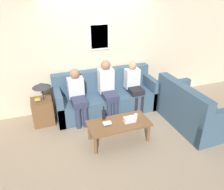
{
  "coord_description": "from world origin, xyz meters",
  "views": [
    {
      "loc": [
        -1.44,
        -3.89,
        2.75
      ],
      "look_at": [
        -0.07,
        -0.12,
        0.72
      ],
      "focal_mm": 35.0,
      "sensor_mm": 36.0,
      "label": 1
    }
  ],
  "objects_px": {
    "coffee_table": "(119,125)",
    "wine_bottle": "(104,114)",
    "couch_side": "(190,111)",
    "person_right": "(134,84)",
    "couch_main": "(106,98)",
    "person_left": "(77,94)",
    "person_middle": "(108,87)",
    "drinking_glass": "(136,116)"
  },
  "relations": [
    {
      "from": "couch_side",
      "to": "person_middle",
      "type": "distance_m",
      "value": 1.86
    },
    {
      "from": "person_left",
      "to": "person_right",
      "type": "distance_m",
      "value": 1.37
    },
    {
      "from": "person_right",
      "to": "couch_main",
      "type": "bearing_deg",
      "value": 168.55
    },
    {
      "from": "couch_side",
      "to": "person_right",
      "type": "relative_size",
      "value": 1.34
    },
    {
      "from": "couch_main",
      "to": "person_middle",
      "type": "xyz_separation_m",
      "value": [
        -0.0,
        -0.15,
        0.35
      ]
    },
    {
      "from": "couch_side",
      "to": "person_left",
      "type": "relative_size",
      "value": 1.35
    },
    {
      "from": "couch_main",
      "to": "person_middle",
      "type": "relative_size",
      "value": 1.86
    },
    {
      "from": "couch_side",
      "to": "coffee_table",
      "type": "distance_m",
      "value": 1.63
    },
    {
      "from": "person_middle",
      "to": "couch_main",
      "type": "bearing_deg",
      "value": 88.48
    },
    {
      "from": "coffee_table",
      "to": "drinking_glass",
      "type": "xyz_separation_m",
      "value": [
        0.36,
        0.01,
        0.11
      ]
    },
    {
      "from": "person_middle",
      "to": "couch_side",
      "type": "bearing_deg",
      "value": -35.11
    },
    {
      "from": "person_left",
      "to": "person_middle",
      "type": "distance_m",
      "value": 0.7
    },
    {
      "from": "coffee_table",
      "to": "wine_bottle",
      "type": "bearing_deg",
      "value": 135.16
    },
    {
      "from": "person_left",
      "to": "person_right",
      "type": "xyz_separation_m",
      "value": [
        1.36,
        0.04,
        -0.0
      ]
    },
    {
      "from": "person_right",
      "to": "person_left",
      "type": "bearing_deg",
      "value": -178.24
    },
    {
      "from": "couch_side",
      "to": "coffee_table",
      "type": "height_order",
      "value": "couch_side"
    },
    {
      "from": "drinking_glass",
      "to": "person_middle",
      "type": "height_order",
      "value": "person_middle"
    },
    {
      "from": "person_left",
      "to": "person_middle",
      "type": "height_order",
      "value": "person_middle"
    },
    {
      "from": "wine_bottle",
      "to": "couch_side",
      "type": "bearing_deg",
      "value": -7.56
    },
    {
      "from": "coffee_table",
      "to": "person_left",
      "type": "distance_m",
      "value": 1.19
    },
    {
      "from": "coffee_table",
      "to": "person_right",
      "type": "distance_m",
      "value": 1.35
    },
    {
      "from": "couch_main",
      "to": "couch_side",
      "type": "relative_size",
      "value": 1.5
    },
    {
      "from": "couch_main",
      "to": "drinking_glass",
      "type": "distance_m",
      "value": 1.2
    },
    {
      "from": "couch_main",
      "to": "coffee_table",
      "type": "relative_size",
      "value": 2.01
    },
    {
      "from": "wine_bottle",
      "to": "person_left",
      "type": "distance_m",
      "value": 0.86
    },
    {
      "from": "coffee_table",
      "to": "couch_side",
      "type": "bearing_deg",
      "value": -0.76
    },
    {
      "from": "coffee_table",
      "to": "wine_bottle",
      "type": "relative_size",
      "value": 4.25
    },
    {
      "from": "drinking_glass",
      "to": "person_middle",
      "type": "relative_size",
      "value": 0.08
    },
    {
      "from": "coffee_table",
      "to": "person_middle",
      "type": "distance_m",
      "value": 1.09
    },
    {
      "from": "couch_main",
      "to": "person_right",
      "type": "distance_m",
      "value": 0.74
    },
    {
      "from": "drinking_glass",
      "to": "person_middle",
      "type": "xyz_separation_m",
      "value": [
        -0.23,
        1.02,
        0.23
      ]
    },
    {
      "from": "couch_side",
      "to": "drinking_glass",
      "type": "distance_m",
      "value": 1.27
    },
    {
      "from": "wine_bottle",
      "to": "person_right",
      "type": "relative_size",
      "value": 0.24
    },
    {
      "from": "drinking_glass",
      "to": "person_right",
      "type": "bearing_deg",
      "value": 67.2
    },
    {
      "from": "wine_bottle",
      "to": "person_left",
      "type": "bearing_deg",
      "value": 113.76
    },
    {
      "from": "person_middle",
      "to": "person_right",
      "type": "relative_size",
      "value": 1.09
    },
    {
      "from": "couch_main",
      "to": "wine_bottle",
      "type": "height_order",
      "value": "couch_main"
    },
    {
      "from": "drinking_glass",
      "to": "coffee_table",
      "type": "bearing_deg",
      "value": -178.05
    },
    {
      "from": "couch_side",
      "to": "wine_bottle",
      "type": "bearing_deg",
      "value": 82.44
    },
    {
      "from": "couch_side",
      "to": "person_left",
      "type": "xyz_separation_m",
      "value": [
        -2.2,
        1.03,
        0.31
      ]
    },
    {
      "from": "coffee_table",
      "to": "person_left",
      "type": "height_order",
      "value": "person_left"
    },
    {
      "from": "wine_bottle",
      "to": "coffee_table",
      "type": "bearing_deg",
      "value": -44.84
    }
  ]
}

